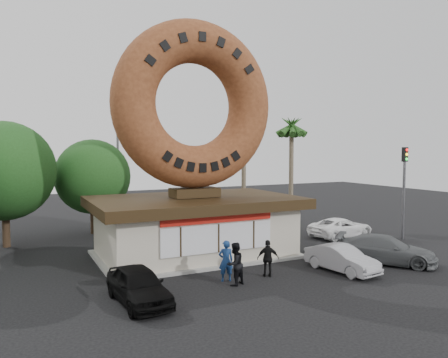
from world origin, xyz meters
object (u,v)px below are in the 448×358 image
street_lamp (120,169)px  car_black (139,285)px  person_right (268,258)px  car_white (341,227)px  person_left (226,261)px  traffic_signal (404,181)px  car_silver (342,259)px  giant_donut (194,105)px  car_grey (386,250)px  donut_shop (195,224)px  person_center (235,264)px

street_lamp → car_black: bearing=-100.5°
person_right → car_white: size_ratio=0.37×
person_right → person_left: bearing=17.5°
traffic_signal → car_black: size_ratio=1.47×
car_silver → traffic_signal: bearing=17.0°
giant_donut → traffic_signal: 14.84m
car_silver → car_grey: size_ratio=0.78×
giant_donut → traffic_signal: (14.00, -2.01, -4.51)m
person_right → car_white: (9.33, 5.67, -0.22)m
car_grey → car_black: bearing=141.0°
donut_shop → person_center: size_ratio=5.93×
car_black → car_white: car_black is taller
person_right → car_silver: size_ratio=0.45×
giant_donut → car_silver: giant_donut is taller
donut_shop → person_right: size_ratio=6.46×
traffic_signal → person_right: traffic_signal is taller
donut_shop → street_lamp: size_ratio=1.40×
giant_donut → person_left: bearing=-96.3°
street_lamp → car_white: size_ratio=1.73×
street_lamp → traffic_signal: street_lamp is taller
giant_donut → traffic_signal: bearing=-8.2°
street_lamp → car_grey: (10.15, -15.97, -3.76)m
street_lamp → car_white: 16.38m
giant_donut → person_right: bearing=-74.1°
car_grey → car_white: (2.54, 6.35, -0.08)m
street_lamp → car_black: street_lamp is taller
street_lamp → car_black: size_ratio=1.93×
person_left → person_right: person_left is taller
car_silver → person_center: bearing=167.7°
person_center → donut_shop: bearing=-117.4°
car_white → person_right: bearing=115.5°
person_right → car_white: 10.92m
donut_shop → car_silver: bearing=-49.8°
person_center → car_silver: 5.67m
car_white → car_silver: bearing=133.3°
street_lamp → person_center: street_lamp is taller
donut_shop → person_left: 5.11m
donut_shop → person_left: (-0.56, -5.01, -0.83)m
person_center → car_silver: (5.64, -0.41, -0.31)m
traffic_signal → car_silver: (-8.83, -4.14, -3.23)m
donut_shop → person_center: 5.80m
car_grey → person_left: bearing=134.5°
giant_donut → person_left: (-0.56, -5.03, -7.44)m
person_right → car_silver: (3.66, -0.86, -0.23)m
person_left → person_center: size_ratio=0.99×
traffic_signal → car_white: bearing=142.9°
car_grey → traffic_signal: bearing=-4.7°
giant_donut → traffic_signal: size_ratio=1.51×
traffic_signal → person_left: size_ratio=3.26×
person_center → car_black: person_center is taller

